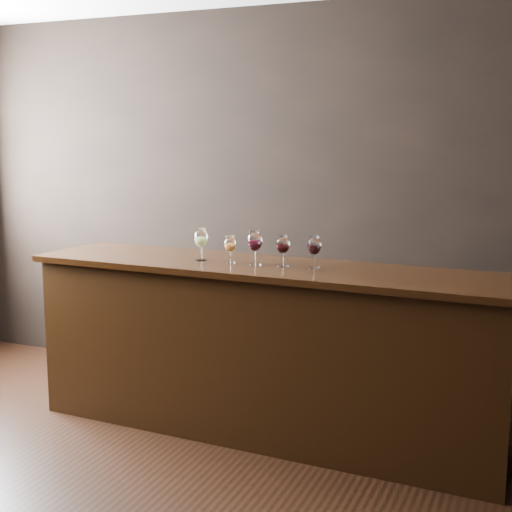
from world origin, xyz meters
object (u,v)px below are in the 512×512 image
at_px(glass_amber, 230,244).
at_px(glass_red_b, 283,245).
at_px(glass_white, 201,239).
at_px(glass_red_a, 255,242).
at_px(back_bar_shelf, 227,331).
at_px(glass_red_c, 314,246).
at_px(bar_counter, 266,353).

relative_size(glass_amber, glass_red_b, 0.90).
bearing_deg(glass_white, glass_red_a, -3.62).
bearing_deg(back_bar_shelf, glass_amber, -63.05).
distance_m(glass_amber, glass_red_a, 0.18).
height_order(glass_white, glass_amber, glass_white).
xyz_separation_m(glass_white, glass_red_a, (0.38, -0.02, 0.01)).
xyz_separation_m(back_bar_shelf, glass_red_c, (0.92, -0.70, 0.80)).
bearing_deg(bar_counter, glass_red_b, -2.07).
relative_size(glass_red_a, glass_red_c, 1.11).
distance_m(back_bar_shelf, glass_white, 1.10).
xyz_separation_m(bar_counter, glass_white, (-0.44, -0.01, 0.70)).
distance_m(back_bar_shelf, glass_amber, 1.15).
bearing_deg(glass_red_b, glass_red_a, -172.73).
xyz_separation_m(glass_white, glass_amber, (0.21, -0.01, -0.02)).
relative_size(glass_red_b, glass_red_c, 0.99).
height_order(bar_counter, glass_red_b, glass_red_b).
relative_size(bar_counter, glass_red_b, 15.53).
bearing_deg(bar_counter, glass_white, -176.40).
bearing_deg(bar_counter, glass_red_c, 5.93).
bearing_deg(glass_red_c, glass_amber, -176.00).
bearing_deg(glass_amber, glass_white, 176.52).
bearing_deg(glass_red_c, bar_counter, -176.70).
bearing_deg(glass_amber, glass_red_a, -3.80).
bearing_deg(bar_counter, glass_amber, -172.47).
xyz_separation_m(glass_amber, glass_red_c, (0.54, 0.04, 0.01)).
height_order(glass_red_b, glass_red_c, glass_red_c).
bearing_deg(back_bar_shelf, bar_counter, -49.69).
height_order(glass_red_a, glass_red_c, glass_red_a).
height_order(back_bar_shelf, glass_amber, glass_amber).
height_order(back_bar_shelf, glass_red_a, glass_red_a).
bearing_deg(glass_red_a, glass_red_b, 7.27).
bearing_deg(glass_red_b, glass_white, 179.81).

